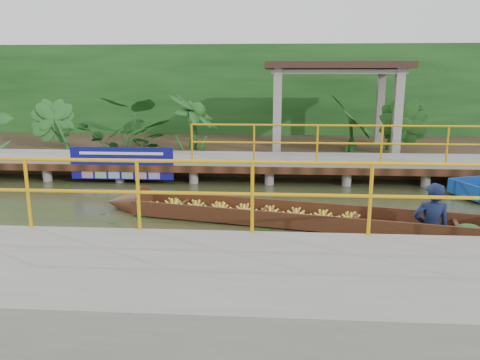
{
  "coord_description": "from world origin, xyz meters",
  "views": [
    {
      "loc": [
        1.06,
        -9.27,
        2.8
      ],
      "look_at": [
        0.38,
        0.5,
        0.6
      ],
      "focal_mm": 35.0,
      "sensor_mm": 36.0,
      "label": 1
    }
  ],
  "objects": [
    {
      "name": "land_strip",
      "position": [
        0.0,
        7.5,
        0.23
      ],
      "size": [
        30.0,
        8.0,
        0.45
      ],
      "primitive_type": "cube",
      "color": "#34271A",
      "rests_on": "ground"
    },
    {
      "name": "foliage_backdrop",
      "position": [
        0.0,
        10.0,
        2.0
      ],
      "size": [
        30.0,
        0.8,
        4.0
      ],
      "primitive_type": "cube",
      "color": "#163F14",
      "rests_on": "ground"
    },
    {
      "name": "near_dock",
      "position": [
        1.0,
        -4.2,
        0.3
      ],
      "size": [
        18.0,
        2.4,
        1.73
      ],
      "color": "gray",
      "rests_on": "ground"
    },
    {
      "name": "ground",
      "position": [
        0.0,
        0.0,
        0.0
      ],
      "size": [
        80.0,
        80.0,
        0.0
      ],
      "primitive_type": "plane",
      "color": "#2E341A",
      "rests_on": "ground"
    },
    {
      "name": "vendor_boat",
      "position": [
        2.16,
        -0.71,
        0.28
      ],
      "size": [
        8.68,
        2.63,
        2.14
      ],
      "rotation": [
        0.0,
        0.0,
        -0.21
      ],
      "color": "#341B0E",
      "rests_on": "ground"
    },
    {
      "name": "blue_banner",
      "position": [
        -2.85,
        2.48,
        0.56
      ],
      "size": [
        2.73,
        0.04,
        0.85
      ],
      "color": "navy",
      "rests_on": "ground"
    },
    {
      "name": "pavilion",
      "position": [
        3.0,
        6.3,
        2.82
      ],
      "size": [
        4.4,
        3.0,
        3.0
      ],
      "color": "gray",
      "rests_on": "ground"
    },
    {
      "name": "far_dock",
      "position": [
        0.02,
        3.43,
        0.48
      ],
      "size": [
        16.0,
        2.06,
        1.66
      ],
      "color": "gray",
      "rests_on": "ground"
    },
    {
      "name": "tropical_plants",
      "position": [
        -1.75,
        5.3,
        1.36
      ],
      "size": [
        14.45,
        1.45,
        1.81
      ],
      "color": "#163F14",
      "rests_on": "ground"
    }
  ]
}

